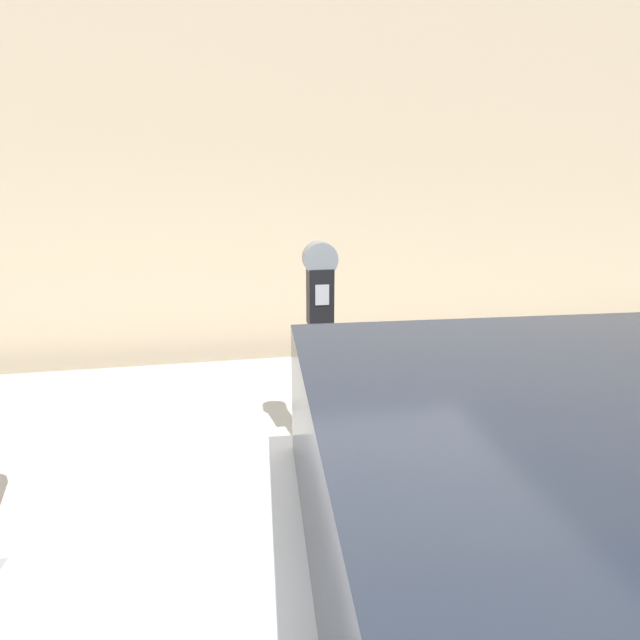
# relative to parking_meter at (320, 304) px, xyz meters

# --- Properties ---
(sidewalk) EXTENTS (24.00, 2.80, 0.14)m
(sidewalk) POSITION_rel_parking_meter_xyz_m (-0.29, 0.89, -1.28)
(sidewalk) COLOR #ADAAA3
(sidewalk) RESTS_ON ground_plane
(building_facade) EXTENTS (24.00, 0.30, 6.51)m
(building_facade) POSITION_rel_parking_meter_xyz_m (-0.29, 2.78, 1.90)
(building_facade) COLOR tan
(building_facade) RESTS_ON ground_plane
(parking_meter) EXTENTS (0.21, 0.15, 1.61)m
(parking_meter) POSITION_rel_parking_meter_xyz_m (0.00, 0.00, 0.00)
(parking_meter) COLOR #2D2D30
(parking_meter) RESTS_ON sidewalk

